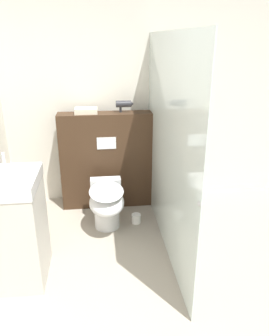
% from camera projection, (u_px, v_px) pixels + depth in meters
% --- Properties ---
extents(wall_back, '(8.00, 0.06, 2.50)m').
position_uv_depth(wall_back, '(117.00, 102.00, 3.97)').
color(wall_back, silver).
rests_on(wall_back, ground_plane).
extents(partition_panel, '(1.11, 0.25, 1.17)m').
position_uv_depth(partition_panel, '(107.00, 160.00, 3.98)').
color(partition_panel, '#3D2819').
rests_on(partition_panel, ground_plane).
extents(shower_glass, '(0.04, 2.18, 2.03)m').
position_uv_depth(shower_glass, '(167.00, 147.00, 3.07)').
color(shower_glass, silver).
rests_on(shower_glass, ground_plane).
extents(toilet, '(0.37, 0.63, 0.50)m').
position_uv_depth(toilet, '(107.00, 203.00, 3.53)').
color(toilet, white).
rests_on(toilet, ground_plane).
extents(sink_vanity, '(0.56, 0.56, 1.10)m').
position_uv_depth(sink_vanity, '(9.00, 229.00, 2.74)').
color(sink_vanity, beige).
rests_on(sink_vanity, ground_plane).
extents(hair_drier, '(0.21, 0.08, 0.13)m').
position_uv_depth(hair_drier, '(124.00, 104.00, 3.77)').
color(hair_drier, '#2D2D33').
rests_on(hair_drier, partition_panel).
extents(folded_towel, '(0.26, 0.19, 0.06)m').
position_uv_depth(folded_towel, '(86.00, 111.00, 3.74)').
color(folded_towel, beige).
rests_on(folded_towel, partition_panel).
extents(spare_toilet_roll, '(0.11, 0.11, 0.11)m').
position_uv_depth(spare_toilet_roll, '(136.00, 219.00, 3.73)').
color(spare_toilet_roll, white).
rests_on(spare_toilet_roll, ground_plane).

